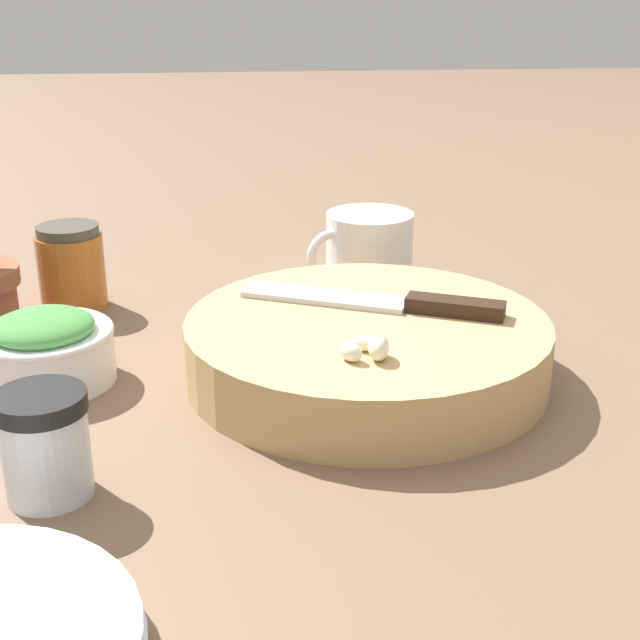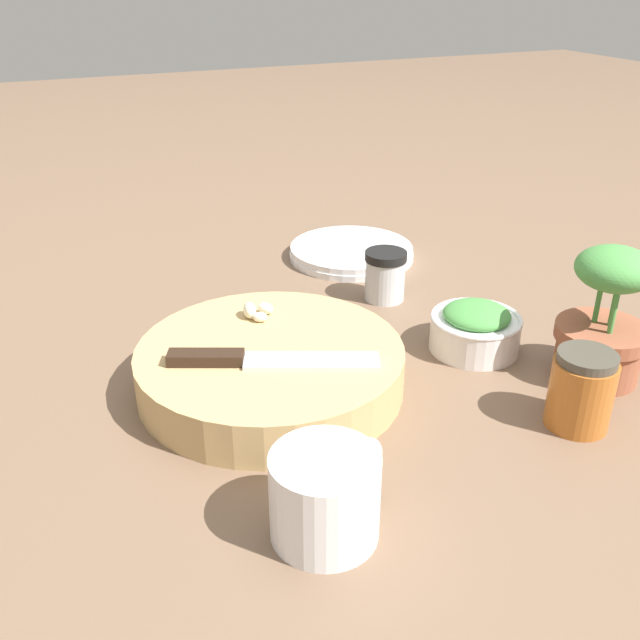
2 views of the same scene
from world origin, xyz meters
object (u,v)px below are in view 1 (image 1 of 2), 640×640
(cutting_board, at_px, (367,348))
(coffee_mug, at_px, (368,249))
(garlic_cloves, at_px, (369,348))
(spice_jar, at_px, (45,444))
(honey_jar, at_px, (71,267))
(chef_knife, at_px, (387,302))
(herb_bowl, at_px, (45,348))

(cutting_board, relative_size, coffee_mug, 2.54)
(cutting_board, bearing_deg, garlic_cloves, 171.85)
(spice_jar, height_order, honey_jar, honey_jar)
(garlic_cloves, bearing_deg, cutting_board, -8.15)
(cutting_board, xyz_separation_m, chef_knife, (0.03, -0.02, 0.03))
(coffee_mug, relative_size, honey_jar, 1.39)
(herb_bowl, bearing_deg, spice_jar, -169.75)
(cutting_board, height_order, spice_jar, spice_jar)
(cutting_board, bearing_deg, chef_knife, -37.53)
(coffee_mug, bearing_deg, herb_bowl, 125.76)
(cutting_board, xyz_separation_m, honey_jar, (0.20, 0.27, 0.02))
(cutting_board, xyz_separation_m, coffee_mug, (0.23, -0.04, 0.01))
(honey_jar, bearing_deg, coffee_mug, -82.91)
(spice_jar, bearing_deg, chef_knife, -53.80)
(cutting_board, distance_m, honey_jar, 0.33)
(cutting_board, distance_m, chef_knife, 0.05)
(herb_bowl, height_order, coffee_mug, coffee_mug)
(honey_jar, bearing_deg, chef_knife, -120.36)
(coffee_mug, bearing_deg, cutting_board, 171.07)
(chef_knife, xyz_separation_m, honey_jar, (0.17, 0.29, -0.01))
(herb_bowl, distance_m, spice_jar, 0.18)
(herb_bowl, xyz_separation_m, honey_jar, (0.18, 0.01, 0.01))
(herb_bowl, relative_size, coffee_mug, 0.95)
(chef_knife, bearing_deg, herb_bowl, 115.71)
(chef_knife, bearing_deg, spice_jar, 150.12)
(chef_knife, bearing_deg, coffee_mug, 19.49)
(garlic_cloves, distance_m, spice_jar, 0.24)
(coffee_mug, bearing_deg, garlic_cloves, 171.26)
(cutting_board, height_order, garlic_cloves, garlic_cloves)
(cutting_board, height_order, honey_jar, honey_jar)
(honey_jar, bearing_deg, herb_bowl, -178.35)
(chef_knife, height_order, garlic_cloves, garlic_cloves)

